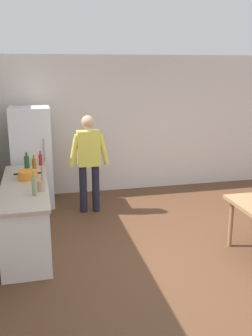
{
  "coord_description": "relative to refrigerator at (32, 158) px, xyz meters",
  "views": [
    {
      "loc": [
        -1.78,
        -4.47,
        2.5
      ],
      "look_at": [
        -0.48,
        1.05,
        0.97
      ],
      "focal_mm": 40.85,
      "sensor_mm": 36.0,
      "label": 1
    }
  ],
  "objects": [
    {
      "name": "kitchen_counter",
      "position": [
        -0.1,
        -1.6,
        -0.45
      ],
      "size": [
        0.64,
        2.2,
        0.9
      ],
      "color": "white",
      "rests_on": "ground_plane"
    },
    {
      "name": "bottle_vinegar_tall",
      "position": [
        0.04,
        -2.13,
        0.14
      ],
      "size": [
        0.06,
        0.06,
        0.32
      ],
      "color": "gray",
      "rests_on": "kitchen_counter"
    },
    {
      "name": "cooking_pot",
      "position": [
        -0.05,
        -1.34,
        0.06
      ],
      "size": [
        0.4,
        0.28,
        0.12
      ],
      "color": "orange",
      "rests_on": "kitchen_counter"
    },
    {
      "name": "ground_plane",
      "position": [
        1.9,
        -2.4,
        -0.9
      ],
      "size": [
        14.0,
        14.0,
        0.0
      ],
      "primitive_type": "plane",
      "color": "brown"
    },
    {
      "name": "utensil_jar",
      "position": [
        0.13,
        -1.94,
        0.08
      ],
      "size": [
        0.11,
        0.11,
        0.32
      ],
      "color": "tan",
      "rests_on": "kitchen_counter"
    },
    {
      "name": "bottle_oil_amber",
      "position": [
        0.04,
        -1.04,
        0.12
      ],
      "size": [
        0.06,
        0.06,
        0.28
      ],
      "color": "#996619",
      "rests_on": "kitchen_counter"
    },
    {
      "name": "refrigerator",
      "position": [
        0.0,
        0.0,
        0.0
      ],
      "size": [
        0.7,
        0.67,
        1.8
      ],
      "color": "white",
      "rests_on": "ground_plane"
    },
    {
      "name": "bottle_wine_green",
      "position": [
        -0.06,
        -1.09,
        0.15
      ],
      "size": [
        0.08,
        0.08,
        0.34
      ],
      "color": "#1E5123",
      "rests_on": "kitchen_counter"
    },
    {
      "name": "wall_back",
      "position": [
        1.9,
        0.6,
        0.45
      ],
      "size": [
        6.4,
        0.12,
        2.7
      ],
      "primitive_type": "cube",
      "color": "silver",
      "rests_on": "ground_plane"
    },
    {
      "name": "person",
      "position": [
        0.95,
        -0.55,
        0.08
      ],
      "size": [
        0.7,
        0.22,
        1.7
      ],
      "color": "#1E1E2D",
      "rests_on": "ground_plane"
    },
    {
      "name": "bottle_sauce_red",
      "position": [
        0.14,
        -0.58,
        0.1
      ],
      "size": [
        0.06,
        0.06,
        0.24
      ],
      "color": "#B22319",
      "rests_on": "kitchen_counter"
    }
  ]
}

